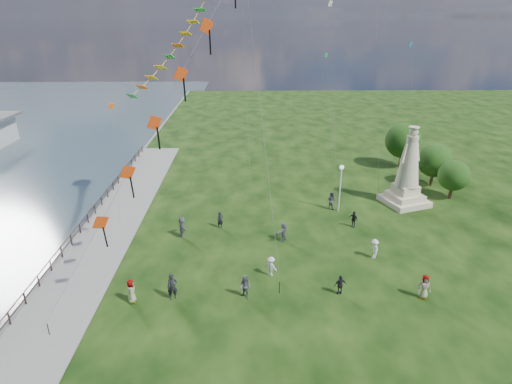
{
  "coord_description": "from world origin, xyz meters",
  "views": [
    {
      "loc": [
        -1.6,
        -21.55,
        17.65
      ],
      "look_at": [
        -1.0,
        8.0,
        5.5
      ],
      "focal_mm": 30.0,
      "sensor_mm": 36.0,
      "label": 1
    }
  ],
  "objects_px": {
    "statue": "(407,176)",
    "person_7": "(331,200)",
    "person_5": "(182,227)",
    "person_4": "(424,287)",
    "person_10": "(131,291)",
    "person_11": "(284,232)",
    "person_1": "(245,287)",
    "person_0": "(172,287)",
    "person_2": "(271,266)",
    "person_6": "(220,220)",
    "lamppost": "(341,178)",
    "person_9": "(353,219)",
    "person_8": "(374,249)",
    "person_3": "(340,285)"
  },
  "relations": [
    {
      "from": "lamppost",
      "to": "person_8",
      "type": "distance_m",
      "value": 9.24
    },
    {
      "from": "statue",
      "to": "person_7",
      "type": "height_order",
      "value": "statue"
    },
    {
      "from": "statue",
      "to": "person_5",
      "type": "bearing_deg",
      "value": 177.7
    },
    {
      "from": "person_0",
      "to": "person_4",
      "type": "height_order",
      "value": "person_0"
    },
    {
      "from": "person_1",
      "to": "person_3",
      "type": "height_order",
      "value": "person_1"
    },
    {
      "from": "person_2",
      "to": "person_11",
      "type": "xyz_separation_m",
      "value": [
        1.33,
        5.27,
        0.08
      ]
    },
    {
      "from": "lamppost",
      "to": "person_9",
      "type": "distance_m",
      "value": 4.36
    },
    {
      "from": "statue",
      "to": "person_8",
      "type": "distance_m",
      "value": 12.29
    },
    {
      "from": "lamppost",
      "to": "person_11",
      "type": "relative_size",
      "value": 2.82
    },
    {
      "from": "lamppost",
      "to": "person_9",
      "type": "bearing_deg",
      "value": -79.39
    },
    {
      "from": "person_6",
      "to": "person_10",
      "type": "relative_size",
      "value": 0.88
    },
    {
      "from": "person_6",
      "to": "person_7",
      "type": "relative_size",
      "value": 0.85
    },
    {
      "from": "person_3",
      "to": "person_5",
      "type": "distance_m",
      "value": 14.71
    },
    {
      "from": "person_1",
      "to": "person_5",
      "type": "bearing_deg",
      "value": 160.72
    },
    {
      "from": "person_1",
      "to": "person_10",
      "type": "height_order",
      "value": "person_1"
    },
    {
      "from": "person_1",
      "to": "person_6",
      "type": "bearing_deg",
      "value": 141.3
    },
    {
      "from": "person_2",
      "to": "person_4",
      "type": "height_order",
      "value": "person_4"
    },
    {
      "from": "person_7",
      "to": "person_10",
      "type": "xyz_separation_m",
      "value": [
        -15.98,
        -14.68,
        -0.03
      ]
    },
    {
      "from": "lamppost",
      "to": "person_5",
      "type": "relative_size",
      "value": 2.57
    },
    {
      "from": "person_6",
      "to": "statue",
      "type": "bearing_deg",
      "value": -6.51
    },
    {
      "from": "person_8",
      "to": "person_9",
      "type": "distance_m",
      "value": 5.41
    },
    {
      "from": "person_2",
      "to": "person_5",
      "type": "relative_size",
      "value": 0.82
    },
    {
      "from": "person_1",
      "to": "person_11",
      "type": "xyz_separation_m",
      "value": [
        3.22,
        7.93,
        -0.01
      ]
    },
    {
      "from": "person_4",
      "to": "person_5",
      "type": "relative_size",
      "value": 0.95
    },
    {
      "from": "person_7",
      "to": "person_9",
      "type": "distance_m",
      "value": 4.17
    },
    {
      "from": "lamppost",
      "to": "person_6",
      "type": "distance_m",
      "value": 12.13
    },
    {
      "from": "lamppost",
      "to": "person_1",
      "type": "distance_m",
      "value": 16.71
    },
    {
      "from": "person_1",
      "to": "person_4",
      "type": "height_order",
      "value": "person_4"
    },
    {
      "from": "person_2",
      "to": "person_7",
      "type": "xyz_separation_m",
      "value": [
        6.56,
        11.68,
        0.13
      ]
    },
    {
      "from": "lamppost",
      "to": "person_7",
      "type": "relative_size",
      "value": 2.68
    },
    {
      "from": "statue",
      "to": "person_0",
      "type": "relative_size",
      "value": 4.19
    },
    {
      "from": "person_5",
      "to": "person_8",
      "type": "bearing_deg",
      "value": -117.9
    },
    {
      "from": "person_4",
      "to": "person_11",
      "type": "bearing_deg",
      "value": 146.19
    },
    {
      "from": "person_8",
      "to": "person_11",
      "type": "distance_m",
      "value": 7.51
    },
    {
      "from": "person_6",
      "to": "person_8",
      "type": "height_order",
      "value": "person_8"
    },
    {
      "from": "person_1",
      "to": "person_3",
      "type": "relative_size",
      "value": 1.16
    },
    {
      "from": "person_6",
      "to": "person_9",
      "type": "xyz_separation_m",
      "value": [
        12.0,
        -0.11,
        0.02
      ]
    },
    {
      "from": "statue",
      "to": "lamppost",
      "type": "bearing_deg",
      "value": 174.18
    },
    {
      "from": "person_6",
      "to": "person_10",
      "type": "bearing_deg",
      "value": -137.65
    },
    {
      "from": "person_6",
      "to": "person_9",
      "type": "bearing_deg",
      "value": -22.22
    },
    {
      "from": "lamppost",
      "to": "person_3",
      "type": "distance_m",
      "value": 14.01
    },
    {
      "from": "person_3",
      "to": "person_9",
      "type": "bearing_deg",
      "value": -119.62
    },
    {
      "from": "person_7",
      "to": "person_2",
      "type": "bearing_deg",
      "value": 102.5
    },
    {
      "from": "person_0",
      "to": "person_2",
      "type": "xyz_separation_m",
      "value": [
        6.75,
        2.68,
        -0.19
      ]
    },
    {
      "from": "person_0",
      "to": "person_7",
      "type": "bearing_deg",
      "value": 29.62
    },
    {
      "from": "person_6",
      "to": "lamppost",
      "type": "bearing_deg",
      "value": -5.49
    },
    {
      "from": "person_6",
      "to": "person_4",
      "type": "bearing_deg",
      "value": -58.63
    },
    {
      "from": "person_11",
      "to": "person_7",
      "type": "bearing_deg",
      "value": 176.25
    },
    {
      "from": "person_4",
      "to": "person_10",
      "type": "distance_m",
      "value": 19.56
    },
    {
      "from": "lamppost",
      "to": "person_8",
      "type": "xyz_separation_m",
      "value": [
        1.03,
        -8.81,
        -2.62
      ]
    }
  ]
}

